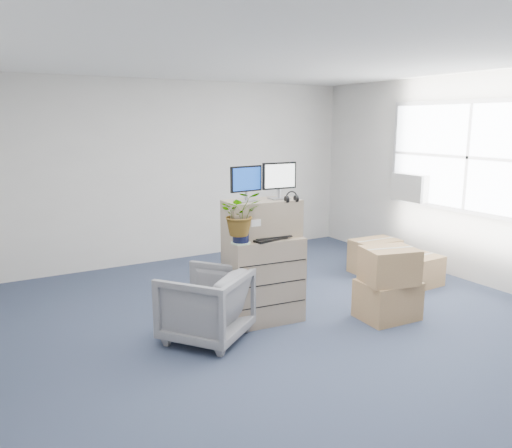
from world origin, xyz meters
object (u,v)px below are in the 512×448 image
object	(u,v)px
monitor_left	(246,182)
office_chair	(205,302)
monitor_right	(279,179)
potted_plant	(241,219)
keyboard	(271,238)
filing_cabinet_lower	(263,279)
water_bottle	(268,225)

from	to	relation	value
monitor_left	office_chair	world-z (taller)	monitor_left
monitor_right	potted_plant	world-z (taller)	monitor_right
keyboard	office_chair	world-z (taller)	keyboard
filing_cabinet_lower	monitor_left	bearing A→B (deg)	174.01
filing_cabinet_lower	keyboard	xyz separation A→B (m)	(0.03, -0.11, 0.48)
filing_cabinet_lower	keyboard	world-z (taller)	keyboard
monitor_right	office_chair	distance (m)	1.53
monitor_left	monitor_right	world-z (taller)	monitor_right
filing_cabinet_lower	water_bottle	world-z (taller)	water_bottle
keyboard	water_bottle	size ratio (longest dim) A/B	1.89
water_bottle	potted_plant	bearing A→B (deg)	-161.31
monitor_right	keyboard	xyz separation A→B (m)	(-0.18, -0.12, -0.61)
potted_plant	water_bottle	bearing A→B (deg)	18.69
monitor_right	office_chair	xyz separation A→B (m)	(-0.96, -0.15, -1.17)
keyboard	water_bottle	bearing A→B (deg)	60.81
monitor_left	monitor_right	distance (m)	0.39
keyboard	monitor_right	bearing A→B (deg)	22.54
monitor_right	water_bottle	size ratio (longest dim) A/B	1.62
water_bottle	keyboard	bearing A→B (deg)	-107.68
filing_cabinet_lower	potted_plant	bearing A→B (deg)	-156.42
filing_cabinet_lower	potted_plant	size ratio (longest dim) A/B	1.67
keyboard	water_bottle	world-z (taller)	water_bottle
monitor_left	keyboard	size ratio (longest dim) A/B	0.81
keyboard	potted_plant	world-z (taller)	potted_plant
monitor_left	keyboard	world-z (taller)	monitor_left
filing_cabinet_lower	monitor_right	distance (m)	1.12
monitor_left	monitor_right	xyz separation A→B (m)	(0.39, -0.03, 0.01)
potted_plant	office_chair	world-z (taller)	potted_plant
filing_cabinet_lower	office_chair	xyz separation A→B (m)	(-0.76, -0.14, -0.08)
filing_cabinet_lower	keyboard	bearing A→B (deg)	-71.46
monitor_right	office_chair	size ratio (longest dim) A/B	0.51
monitor_left	water_bottle	world-z (taller)	monitor_left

